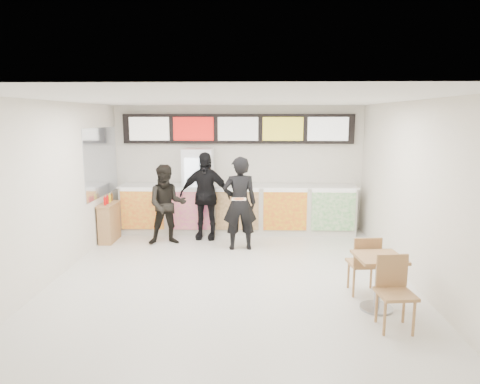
{
  "coord_description": "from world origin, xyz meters",
  "views": [
    {
      "loc": [
        0.36,
        -6.86,
        2.74
      ],
      "look_at": [
        0.11,
        1.2,
        1.31
      ],
      "focal_mm": 32.0,
      "sensor_mm": 36.0,
      "label": 1
    }
  ],
  "objects_px": {
    "customer_mid": "(205,196)",
    "condiment_ledge": "(109,222)",
    "customer_left": "(167,205)",
    "drinks_fridge": "(198,191)",
    "customer_main": "(240,203)",
    "cafe_table": "(378,272)",
    "service_counter": "(238,209)"
  },
  "relations": [
    {
      "from": "condiment_ledge",
      "to": "customer_mid",
      "type": "bearing_deg",
      "value": 8.09
    },
    {
      "from": "customer_left",
      "to": "condiment_ledge",
      "type": "distance_m",
      "value": 1.41
    },
    {
      "from": "customer_main",
      "to": "cafe_table",
      "type": "relative_size",
      "value": 1.17
    },
    {
      "from": "customer_left",
      "to": "cafe_table",
      "type": "relative_size",
      "value": 1.05
    },
    {
      "from": "customer_mid",
      "to": "cafe_table",
      "type": "distance_m",
      "value": 4.6
    },
    {
      "from": "drinks_fridge",
      "to": "customer_mid",
      "type": "relative_size",
      "value": 1.02
    },
    {
      "from": "customer_left",
      "to": "service_counter",
      "type": "bearing_deg",
      "value": 22.48
    },
    {
      "from": "customer_left",
      "to": "cafe_table",
      "type": "bearing_deg",
      "value": -52.1
    },
    {
      "from": "service_counter",
      "to": "drinks_fridge",
      "type": "relative_size",
      "value": 2.78
    },
    {
      "from": "drinks_fridge",
      "to": "cafe_table",
      "type": "xyz_separation_m",
      "value": [
        3.09,
        -4.13,
        -0.45
      ]
    },
    {
      "from": "service_counter",
      "to": "condiment_ledge",
      "type": "xyz_separation_m",
      "value": [
        -2.82,
        -0.84,
        -0.13
      ]
    },
    {
      "from": "customer_main",
      "to": "customer_left",
      "type": "height_order",
      "value": "customer_main"
    },
    {
      "from": "service_counter",
      "to": "condiment_ledge",
      "type": "distance_m",
      "value": 2.95
    },
    {
      "from": "drinks_fridge",
      "to": "customer_mid",
      "type": "bearing_deg",
      "value": -69.08
    },
    {
      "from": "customer_left",
      "to": "customer_mid",
      "type": "xyz_separation_m",
      "value": [
        0.77,
        0.46,
        0.12
      ]
    },
    {
      "from": "customer_left",
      "to": "drinks_fridge",
      "type": "bearing_deg",
      "value": 50.04
    },
    {
      "from": "drinks_fridge",
      "to": "customer_left",
      "type": "bearing_deg",
      "value": -118.39
    },
    {
      "from": "service_counter",
      "to": "customer_left",
      "type": "height_order",
      "value": "customer_left"
    },
    {
      "from": "customer_main",
      "to": "customer_mid",
      "type": "relative_size",
      "value": 0.99
    },
    {
      "from": "customer_main",
      "to": "condiment_ledge",
      "type": "height_order",
      "value": "customer_main"
    },
    {
      "from": "customer_main",
      "to": "customer_mid",
      "type": "xyz_separation_m",
      "value": [
        -0.81,
        0.78,
        0.01
      ]
    },
    {
      "from": "customer_left",
      "to": "condiment_ledge",
      "type": "xyz_separation_m",
      "value": [
        -1.33,
        0.16,
        -0.43
      ]
    },
    {
      "from": "drinks_fridge",
      "to": "customer_main",
      "type": "bearing_deg",
      "value": -52.57
    },
    {
      "from": "customer_mid",
      "to": "condiment_ledge",
      "type": "distance_m",
      "value": 2.19
    },
    {
      "from": "condiment_ledge",
      "to": "customer_left",
      "type": "bearing_deg",
      "value": -7.02
    },
    {
      "from": "service_counter",
      "to": "condiment_ledge",
      "type": "bearing_deg",
      "value": -163.4
    },
    {
      "from": "cafe_table",
      "to": "condiment_ledge",
      "type": "distance_m",
      "value": 5.95
    },
    {
      "from": "service_counter",
      "to": "customer_left",
      "type": "relative_size",
      "value": 3.21
    },
    {
      "from": "customer_main",
      "to": "condiment_ledge",
      "type": "xyz_separation_m",
      "value": [
        -2.91,
        0.48,
        -0.53
      ]
    },
    {
      "from": "customer_main",
      "to": "service_counter",
      "type": "bearing_deg",
      "value": -93.85
    },
    {
      "from": "service_counter",
      "to": "condiment_ledge",
      "type": "relative_size",
      "value": 5.44
    },
    {
      "from": "service_counter",
      "to": "customer_left",
      "type": "distance_m",
      "value": 1.82
    }
  ]
}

